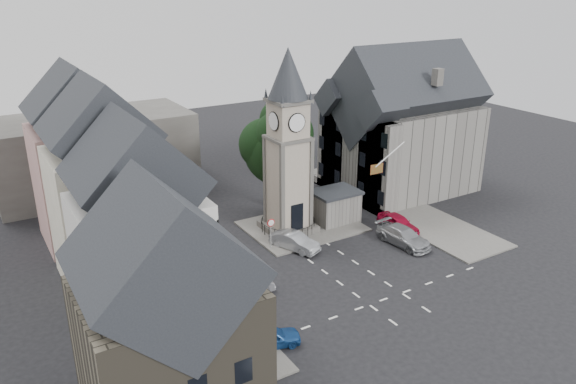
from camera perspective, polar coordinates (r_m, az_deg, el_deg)
ground at (r=45.01m, az=5.32°, el=-7.60°), size 120.00×120.00×0.00m
pavement_west at (r=44.69m, az=-12.62°, el=-8.18°), size 6.00×30.00×0.14m
pavement_east at (r=57.52m, az=10.29°, el=-1.20°), size 6.00×26.00×0.14m
central_island at (r=51.63m, az=1.43°, el=-3.49°), size 10.00×8.00×0.16m
road_markings at (r=41.35m, az=9.89°, el=-10.64°), size 20.00×8.00×0.01m
clock_tower at (r=48.07m, az=0.01°, el=4.87°), size 4.86×4.86×16.25m
stone_shelter at (r=52.38m, az=4.79°, el=-1.44°), size 4.30×3.30×3.08m
town_tree at (r=53.51m, az=-0.94°, el=5.28°), size 7.20×7.20×10.80m
warning_sign_post at (r=46.62m, az=-1.74°, el=-3.67°), size 0.70×0.19×2.85m
terrace_pink at (r=50.52m, az=-20.17°, el=2.53°), size 8.10×7.60×12.80m
terrace_cream at (r=43.07m, az=-17.94°, el=-0.30°), size 8.10×7.60×12.80m
terrace_tudor at (r=36.04m, az=-14.73°, el=-4.85°), size 8.10×7.60×12.00m
building_sw_stone at (r=28.56m, az=-11.99°, el=-13.92°), size 8.60×7.60×10.40m
backdrop_west at (r=63.18m, az=-19.08°, el=3.77°), size 20.00×10.00×8.00m
east_building at (r=59.99m, az=11.40°, el=5.90°), size 14.40×11.40×12.60m
east_boundary_wall at (r=57.11m, az=6.88°, el=-0.76°), size 0.40×16.00×0.90m
flagpole at (r=49.89m, az=10.32°, el=3.79°), size 3.68×0.10×2.74m
car_west_blue at (r=35.86m, az=-1.82°, el=-14.52°), size 4.07×2.46×1.30m
car_west_silver at (r=41.05m, az=-4.31°, el=-9.50°), size 4.27×1.84×1.37m
car_west_grey at (r=46.42m, az=-11.95°, el=-6.01°), size 5.52×2.72×1.51m
car_island_silver at (r=47.25m, az=0.69°, el=-5.05°), size 3.13×4.68×1.46m
car_island_east at (r=49.08m, az=11.64°, el=-4.43°), size 2.61×5.43×1.52m
car_east_red at (r=51.59m, az=11.12°, el=-3.10°), size 1.83×4.44×1.50m
pedestrian at (r=56.33m, az=7.17°, el=-0.64°), size 0.75×0.66×1.72m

